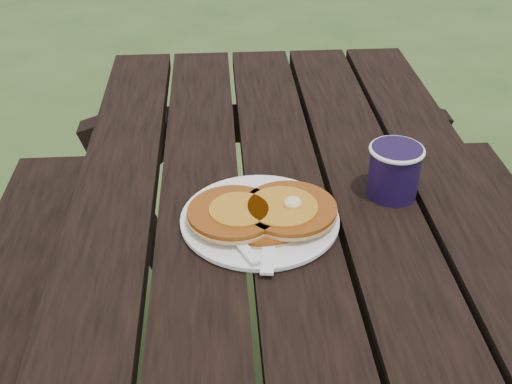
{
  "coord_description": "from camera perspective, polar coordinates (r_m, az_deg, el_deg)",
  "views": [
    {
      "loc": [
        -0.12,
        -0.71,
        1.38
      ],
      "look_at": [
        -0.06,
        0.16,
        0.8
      ],
      "focal_mm": 45.0,
      "sensor_mm": 36.0,
      "label": 1
    }
  ],
  "objects": [
    {
      "name": "knife",
      "position": [
        1.01,
        1.2,
        -3.97
      ],
      "size": [
        0.04,
        0.18,
        0.0
      ],
      "primitive_type": "cube",
      "rotation": [
        0.0,
        0.0,
        -0.13
      ],
      "color": "white",
      "rests_on": "plate"
    },
    {
      "name": "fork",
      "position": [
        0.99,
        -1.45,
        -4.51
      ],
      "size": [
        0.09,
        0.16,
        0.01
      ],
      "primitive_type": null,
      "rotation": [
        0.0,
        0.0,
        0.42
      ],
      "color": "white",
      "rests_on": "plate"
    },
    {
      "name": "plate",
      "position": [
        1.05,
        0.34,
        -2.52
      ],
      "size": [
        0.31,
        0.31,
        0.01
      ],
      "primitive_type": "cylinder",
      "rotation": [
        0.0,
        0.0,
        -0.24
      ],
      "color": "white",
      "rests_on": "picnic_table"
    },
    {
      "name": "coffee_cup",
      "position": [
        1.12,
        12.21,
        2.08
      ],
      "size": [
        0.09,
        0.09,
        0.09
      ],
      "rotation": [
        0.0,
        0.0,
        -0.07
      ],
      "color": "black",
      "rests_on": "picnic_table"
    },
    {
      "name": "pancake_stack",
      "position": [
        1.04,
        0.66,
        -1.84
      ],
      "size": [
        0.24,
        0.16,
        0.04
      ],
      "rotation": [
        0.0,
        0.0,
        0.33
      ],
      "color": "#8D4410",
      "rests_on": "plate"
    }
  ]
}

